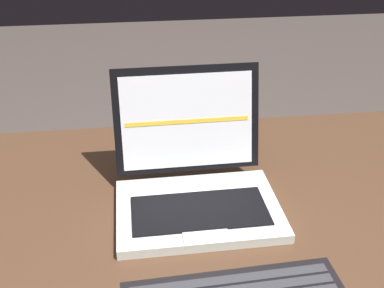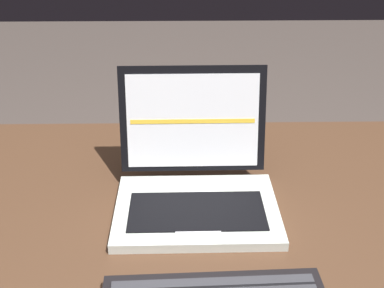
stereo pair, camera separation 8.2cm
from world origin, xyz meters
TOP-DOWN VIEW (x-y plane):
  - desk at (0.00, 0.00)m, footprint 1.71×0.71m
  - laptop_front at (0.00, 0.02)m, footprint 0.29×0.25m

SIDE VIEW (x-z plane):
  - desk at x=0.00m, z-range 0.28..0.99m
  - laptop_front at x=0.00m, z-range 0.64..0.87m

